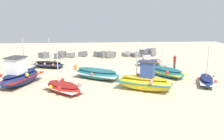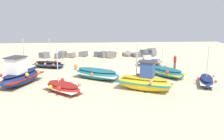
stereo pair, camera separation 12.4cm
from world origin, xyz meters
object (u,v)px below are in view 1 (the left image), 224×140
fishing_boat_3 (166,72)px  mooring_buoy_0 (76,66)px  fishing_boat_2 (63,87)px  fishing_boat_5 (48,64)px  fishing_boat_6 (97,74)px  fishing_boat_0 (20,76)px  fishing_boat_7 (206,81)px  fishing_boat_1 (145,81)px  fishing_boat_4 (149,61)px  person_walking (175,61)px

fishing_boat_3 → mooring_buoy_0: 9.96m
fishing_boat_2 → fishing_boat_3: bearing=66.6°
fishing_boat_5 → fishing_boat_6: 7.54m
fishing_boat_0 → fishing_boat_7: (16.70, -1.18, -0.44)m
fishing_boat_2 → fishing_boat_3: fishing_boat_2 is taller
fishing_boat_1 → mooring_buoy_0: 10.06m
fishing_boat_1 → fishing_boat_6: 5.55m
fishing_boat_6 → fishing_boat_7: size_ratio=1.36×
fishing_boat_2 → mooring_buoy_0: (0.45, 7.90, -0.05)m
fishing_boat_4 → mooring_buoy_0: 8.73m
fishing_boat_2 → fishing_boat_4: bearing=89.2°
fishing_boat_5 → fishing_boat_7: bearing=170.4°
person_walking → mooring_buoy_0: (-11.08, 0.51, -0.59)m
fishing_boat_3 → fishing_boat_7: 4.22m
fishing_boat_4 → fishing_boat_6: size_ratio=0.65×
fishing_boat_4 → fishing_boat_6: bearing=33.9°
fishing_boat_0 → fishing_boat_1: bearing=100.9°
fishing_boat_0 → fishing_boat_3: 14.00m
fishing_boat_0 → fishing_boat_4: fishing_boat_0 is taller
fishing_boat_4 → fishing_boat_7: (3.55, -8.30, -0.06)m
fishing_boat_1 → fishing_boat_7: (5.81, 1.10, -0.36)m
fishing_boat_1 → fishing_boat_6: bearing=162.2°
fishing_boat_0 → mooring_buoy_0: 7.19m
fishing_boat_3 → fishing_boat_7: (2.84, -3.12, -0.06)m
mooring_buoy_0 → person_walking: bearing=-2.6°
fishing_boat_0 → fishing_boat_2: 4.77m
fishing_boat_0 → person_walking: fishing_boat_0 is taller
fishing_boat_0 → mooring_buoy_0: fishing_boat_0 is taller
fishing_boat_1 → fishing_boat_2: fishing_boat_1 is taller
fishing_boat_0 → fishing_boat_2: (4.12, -2.37, -0.44)m
fishing_boat_1 → fishing_boat_5: (-9.53, 8.96, -0.39)m
fishing_boat_5 → fishing_boat_6: fishing_boat_5 is taller
fishing_boat_1 → person_walking: size_ratio=2.98×
fishing_boat_7 → person_walking: size_ratio=2.19×
mooring_buoy_0 → fishing_boat_1: bearing=-51.0°
fishing_boat_7 → person_walking: fishing_boat_7 is taller
person_walking → mooring_buoy_0: person_walking is taller
fishing_boat_3 → fishing_boat_5: (-12.50, 4.74, -0.09)m
fishing_boat_1 → fishing_boat_6: fishing_boat_1 is taller
mooring_buoy_0 → fishing_boat_2: bearing=-93.3°
fishing_boat_3 → person_walking: bearing=111.9°
fishing_boat_7 → fishing_boat_4: bearing=-137.9°
mooring_buoy_0 → fishing_boat_0: bearing=-129.6°
fishing_boat_1 → fishing_boat_7: fishing_boat_1 is taller
fishing_boat_4 → fishing_boat_7: size_ratio=0.89×
fishing_boat_6 → fishing_boat_0: bearing=-135.0°
fishing_boat_2 → mooring_buoy_0: size_ratio=6.28×
fishing_boat_0 → fishing_boat_7: bearing=108.6°
fishing_boat_1 → fishing_boat_4: bearing=102.9°
fishing_boat_0 → fishing_boat_5: 6.83m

